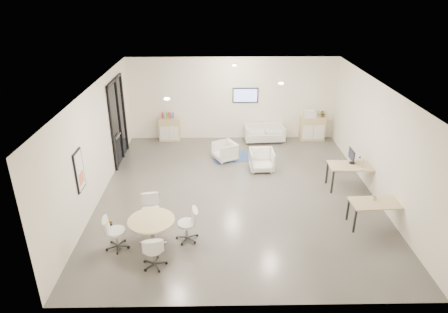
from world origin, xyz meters
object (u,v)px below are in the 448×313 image
at_px(desk_rear, 353,168).
at_px(desk_front, 377,205).
at_px(armchair_right, 262,159).
at_px(armchair_left, 225,150).
at_px(sideboard_left, 170,129).
at_px(sideboard_right, 312,128).
at_px(round_table, 151,223).
at_px(loveseat, 264,134).

relative_size(desk_rear, desk_front, 1.09).
height_order(armchair_right, desk_front, armchair_right).
bearing_deg(armchair_left, desk_front, 14.66).
height_order(sideboard_left, sideboard_right, sideboard_right).
relative_size(sideboard_right, armchair_left, 1.30).
bearing_deg(sideboard_right, round_table, -128.30).
bearing_deg(armchair_right, desk_front, -53.51).
distance_m(sideboard_left, round_table, 6.73).
xyz_separation_m(desk_front, round_table, (-5.60, -0.67, -0.03)).
height_order(desk_rear, round_table, desk_rear).
distance_m(loveseat, desk_front, 6.32).
xyz_separation_m(desk_rear, desk_front, (-0.03, -2.03, -0.06)).
distance_m(sideboard_right, loveseat, 1.92).
bearing_deg(armchair_left, sideboard_right, 90.92).
xyz_separation_m(armchair_left, round_table, (-1.82, -4.81, 0.23)).
bearing_deg(desk_rear, round_table, -151.93).
relative_size(desk_rear, round_table, 1.34).
xyz_separation_m(loveseat, round_table, (-3.39, -6.58, 0.28)).
distance_m(armchair_left, desk_front, 5.61).
height_order(armchair_left, armchair_right, armchair_right).
bearing_deg(armchair_left, round_table, -48.47).
height_order(sideboard_right, armchair_right, sideboard_right).
bearing_deg(sideboard_left, sideboard_right, -0.19).
bearing_deg(round_table, desk_rear, 25.65).
height_order(desk_front, round_table, desk_front).
bearing_deg(sideboard_left, loveseat, -2.31).
bearing_deg(armchair_right, loveseat, 80.55).
bearing_deg(sideboard_right, sideboard_left, 179.81).
bearing_deg(loveseat, sideboard_right, -0.29).
xyz_separation_m(sideboard_left, armchair_right, (3.32, -2.74, -0.06)).
bearing_deg(sideboard_right, desk_rear, -85.26).
xyz_separation_m(sideboard_left, loveseat, (3.69, -0.15, -0.14)).
relative_size(sideboard_left, round_table, 0.82).
height_order(loveseat, armchair_left, armchair_left).
xyz_separation_m(sideboard_left, armchair_left, (2.12, -1.92, -0.09)).
xyz_separation_m(armchair_right, round_table, (-3.02, -3.98, 0.19)).
relative_size(sideboard_right, desk_front, 0.69).
relative_size(sideboard_left, desk_rear, 0.61).
height_order(sideboard_right, loveseat, sideboard_right).
height_order(sideboard_right, desk_front, sideboard_right).
bearing_deg(round_table, loveseat, 62.72).
bearing_deg(armchair_left, armchair_right, 27.78).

